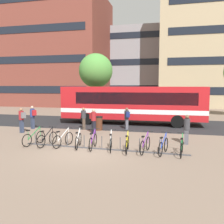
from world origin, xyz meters
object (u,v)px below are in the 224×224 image
object	(u,v)px
commuter_black_pack_2	(84,117)
commuter_navy_pack_3	(127,117)
parked_bicycle_blue_8	(163,146)
street_tree_0	(96,71)
parked_bicycle_white_2	(63,140)
parked_bicycle_yellow_6	(127,144)
parked_bicycle_green_0	(34,138)
commuter_red_pack_5	(93,119)
city_bus	(131,103)
parked_bicycle_purple_7	(145,145)
commuter_navy_pack_0	(187,127)
parked_bicycle_purple_4	(93,142)
parked_bicycle_white_5	(111,143)
commuter_grey_pack_1	(22,118)
trash_bin	(99,123)
parked_bicycle_black_1	(47,139)
parked_bicycle_white_3	(78,140)
parked_bicycle_green_9	(182,147)
commuter_red_pack_4	(33,116)

from	to	relation	value
commuter_black_pack_2	commuter_navy_pack_3	distance (m)	3.24
parked_bicycle_blue_8	street_tree_0	size ratio (longest dim) A/B	0.25
parked_bicycle_white_2	parked_bicycle_yellow_6	xyz separation A→B (m)	(3.55, -0.27, 0.00)
parked_bicycle_green_0	commuter_red_pack_5	world-z (taller)	commuter_red_pack_5
city_bus	parked_bicycle_green_0	xyz separation A→B (m)	(-4.11, -8.68, -1.39)
parked_bicycle_purple_7	commuter_navy_pack_0	xyz separation A→B (m)	(2.09, 2.29, 0.58)
city_bus	commuter_black_pack_2	bearing A→B (deg)	47.80
parked_bicycle_blue_8	parked_bicycle_yellow_6	bearing A→B (deg)	103.74
parked_bicycle_purple_4	parked_bicycle_white_5	world-z (taller)	same
city_bus	parked_bicycle_white_2	xyz separation A→B (m)	(-2.37, -8.65, -1.39)
parked_bicycle_white_2	commuter_grey_pack_1	size ratio (longest dim) A/B	0.97
commuter_grey_pack_1	parked_bicycle_white_5	bearing A→B (deg)	-179.65
parked_bicycle_purple_4	commuter_red_pack_5	bearing A→B (deg)	12.79
commuter_navy_pack_3	street_tree_0	bearing A→B (deg)	4.61
parked_bicycle_green_0	commuter_navy_pack_0	distance (m)	8.54
parked_bicycle_green_0	trash_bin	distance (m)	5.65
parked_bicycle_white_5	commuter_navy_pack_0	xyz separation A→B (m)	(3.84, 2.19, 0.58)
commuter_navy_pack_0	commuter_red_pack_5	size ratio (longest dim) A/B	0.98
parked_bicycle_black_1	commuter_red_pack_5	size ratio (longest dim) A/B	1.00
city_bus	parked_bicycle_blue_8	xyz separation A→B (m)	(2.93, -8.90, -1.39)
parked_bicycle_purple_7	commuter_grey_pack_1	xyz separation A→B (m)	(-8.89, 3.14, 0.62)
parked_bicycle_purple_7	street_tree_0	bearing A→B (deg)	36.57
parked_bicycle_yellow_6	commuter_navy_pack_0	world-z (taller)	commuter_navy_pack_0
commuter_navy_pack_3	street_tree_0	world-z (taller)	street_tree_0
parked_bicycle_white_5	trash_bin	size ratio (longest dim) A/B	1.65
parked_bicycle_white_5	commuter_grey_pack_1	world-z (taller)	commuter_grey_pack_1
parked_bicycle_black_1	city_bus	bearing A→B (deg)	-10.54
parked_bicycle_green_0	commuter_red_pack_5	distance (m)	4.47
parked_bicycle_white_5	parked_bicycle_white_3	bearing A→B (deg)	76.42
parked_bicycle_black_1	parked_bicycle_purple_4	distance (m)	2.62
parked_bicycle_black_1	commuter_black_pack_2	size ratio (longest dim) A/B	1.03
parked_bicycle_white_2	city_bus	bearing A→B (deg)	-1.09
parked_bicycle_white_2	parked_bicycle_blue_8	world-z (taller)	same
city_bus	street_tree_0	size ratio (longest dim) A/B	1.79
parked_bicycle_white_5	parked_bicycle_green_9	size ratio (longest dim) A/B	0.99
parked_bicycle_green_0	commuter_navy_pack_3	size ratio (longest dim) A/B	1.02
commuter_grey_pack_1	commuter_red_pack_5	xyz separation A→B (m)	(4.96, 0.84, -0.02)
parked_bicycle_white_2	parked_bicycle_green_9	size ratio (longest dim) A/B	0.98
commuter_black_pack_2	commuter_red_pack_4	bearing A→B (deg)	-110.49
parked_bicycle_yellow_6	commuter_red_pack_4	bearing A→B (deg)	54.21
parked_bicycle_purple_7	commuter_black_pack_2	world-z (taller)	commuter_black_pack_2
parked_bicycle_yellow_6	commuter_navy_pack_3	bearing A→B (deg)	5.00
parked_bicycle_green_9	trash_bin	xyz separation A→B (m)	(-5.67, 5.38, 0.13)
parked_bicycle_purple_7	commuter_navy_pack_3	bearing A→B (deg)	28.32
street_tree_0	parked_bicycle_green_0	bearing A→B (deg)	-87.73
parked_bicycle_blue_8	commuter_red_pack_4	bearing A→B (deg)	77.21
trash_bin	street_tree_0	bearing A→B (deg)	108.49
parked_bicycle_white_3	street_tree_0	world-z (taller)	street_tree_0
parked_bicycle_purple_7	parked_bicycle_green_9	distance (m)	1.73
parked_bicycle_blue_8	commuter_black_pack_2	size ratio (longest dim) A/B	1.02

